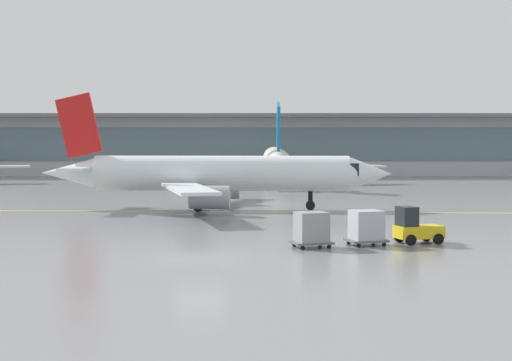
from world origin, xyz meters
TOP-DOWN VIEW (x-y plane):
  - ground_plane at (0.00, 0.00)m, footprint 400.00×400.00m
  - taxiway_centreline_stripe at (-0.11, 24.89)m, footprint 109.87×6.07m
  - terminal_concourse at (0.00, 87.05)m, footprint 185.65×11.00m
  - gate_airplane_1 at (5.29, 63.71)m, footprint 28.23×30.24m
  - taxiing_regional_jet at (-0.49, 26.91)m, footprint 29.30×27.22m
  - baggage_tug at (11.73, 5.62)m, footprint 2.89×2.20m
  - cargo_dolly_lead at (8.85, 4.77)m, footprint 2.47×2.13m
  - cargo_dolly_trailing at (5.76, 3.86)m, footprint 2.47×2.13m

SIDE VIEW (x-z plane):
  - ground_plane at x=0.00m, z-range 0.00..0.00m
  - taxiway_centreline_stripe at x=-0.11m, z-range 0.00..0.01m
  - baggage_tug at x=11.73m, z-range -0.16..1.94m
  - cargo_dolly_lead at x=8.85m, z-range 0.08..2.02m
  - cargo_dolly_trailing at x=5.76m, z-range 0.08..2.02m
  - taxiing_regional_jet at x=-0.49m, z-range -1.94..7.76m
  - gate_airplane_1 at x=5.29m, z-range -2.01..8.04m
  - terminal_concourse at x=0.00m, z-range 0.12..9.72m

